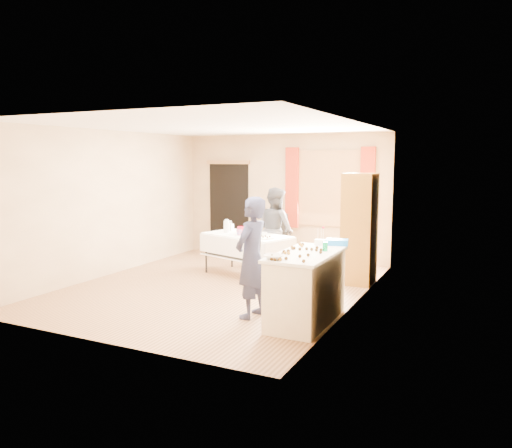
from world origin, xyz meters
The scene contains 29 objects.
floor centered at (0.00, 0.00, -0.01)m, with size 4.50×5.50×0.02m, color #9E7047.
ceiling centered at (0.00, 0.00, 2.61)m, with size 4.50×5.50×0.02m, color white.
wall_back centered at (0.00, 2.76, 1.30)m, with size 4.50×0.02×2.60m, color tan.
wall_front centered at (0.00, -2.76, 1.30)m, with size 4.50×0.02×2.60m, color tan.
wall_left centered at (-2.26, 0.00, 1.30)m, with size 0.02×5.50×2.60m, color tan.
wall_right centered at (2.26, 0.00, 1.30)m, with size 0.02×5.50×2.60m, color tan.
window_frame centered at (1.00, 2.72, 1.50)m, with size 1.32×0.06×1.52m, color olive.
window_pane centered at (1.00, 2.71, 1.50)m, with size 1.20×0.02×1.40m, color white.
curtain_left centered at (0.22, 2.67, 1.50)m, with size 0.28×0.06×1.65m, color maroon.
curtain_right centered at (1.78, 2.67, 1.50)m, with size 0.28×0.06×1.65m, color maroon.
doorway centered at (-1.30, 2.73, 1.00)m, with size 0.95×0.04×2.00m, color black.
door_lintel centered at (-1.30, 2.70, 2.02)m, with size 1.05×0.06×0.08m, color olive.
cabinet centered at (1.99, 1.27, 0.93)m, with size 0.50×0.60×1.86m, color #8A5818.
counter centered at (1.89, -1.05, 0.45)m, with size 0.68×1.44×0.91m.
party_table centered at (0.05, 0.93, 0.45)m, with size 1.79×1.27×0.75m.
chair centered at (0.19, 2.01, 0.30)m, with size 0.55×0.55×1.00m.
girl centered at (1.17, -1.16, 0.80)m, with size 0.44×0.62×1.60m, color #1F213F.
woman centered at (0.35, 1.53, 0.78)m, with size 0.96×0.91×1.57m, color black.
soda_can centered at (2.07, -0.85, 0.97)m, with size 0.07×0.07×0.12m, color #079D52.
mixing_bowl centered at (1.69, -1.62, 0.94)m, with size 0.23×0.23×0.06m, color white.
foam_block centered at (1.88, -0.45, 0.95)m, with size 0.15×0.10×0.08m, color white.
blue_basket centered at (2.08, -0.33, 0.95)m, with size 0.30×0.20×0.08m, color #1A7CEB.
pitcher centered at (-0.39, 0.98, 0.86)m, with size 0.11×0.11×0.22m, color silver.
cup_red centered at (-0.10, 1.01, 0.81)m, with size 0.21×0.21×0.12m, color red.
cup_rainbow centered at (-0.03, 0.79, 0.80)m, with size 0.14×0.14×0.10m, color red.
small_bowl centered at (0.35, 0.93, 0.78)m, with size 0.25×0.25×0.06m, color white.
pastry_tray centered at (0.52, 0.65, 0.76)m, with size 0.28×0.20×0.02m, color white.
bottle centered at (-0.45, 1.25, 0.84)m, with size 0.09×0.09×0.19m, color white.
cake_balls centered at (1.78, -1.17, 0.93)m, with size 0.50×1.15×0.04m.
Camera 1 is at (4.00, -6.94, 2.09)m, focal length 35.00 mm.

